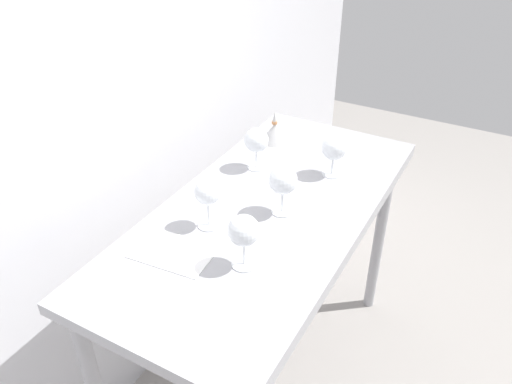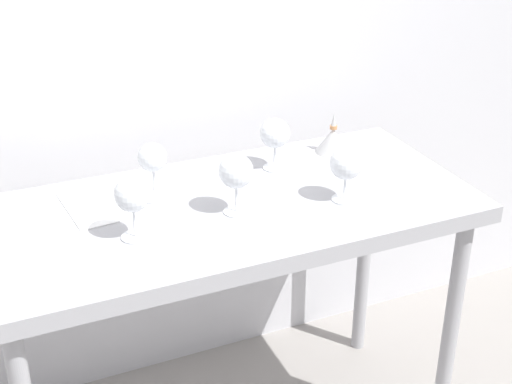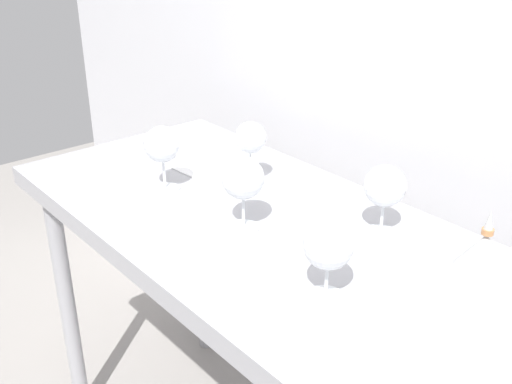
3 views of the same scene
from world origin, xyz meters
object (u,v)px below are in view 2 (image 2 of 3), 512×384
object	(u,v)px
decanter_funnel	(333,140)
wine_glass_far_right	(275,135)
wine_glass_near_left	(132,196)
wine_glass_near_right	(346,165)
wine_glass_far_left	(152,159)
wine_glass_near_center	(236,173)
tasting_sheet_upper	(96,206)

from	to	relation	value
decanter_funnel	wine_glass_far_right	bearing A→B (deg)	-170.02
wine_glass_near_left	wine_glass_near_right	bearing A→B (deg)	-2.97
wine_glass_far_right	decanter_funnel	world-z (taller)	wine_glass_far_right
wine_glass_far_left	decanter_funnel	distance (m)	0.64
decanter_funnel	wine_glass_far_left	bearing A→B (deg)	-172.13
wine_glass_near_center	wine_glass_far_right	xyz separation A→B (m)	(0.22, 0.22, -0.01)
wine_glass_far_left	wine_glass_far_right	bearing A→B (deg)	6.66
tasting_sheet_upper	decanter_funnel	bearing A→B (deg)	-0.07
wine_glass_near_right	tasting_sheet_upper	size ratio (longest dim) A/B	0.67
wine_glass_near_left	wine_glass_near_right	distance (m)	0.60
wine_glass_far_left	wine_glass_near_center	world-z (taller)	wine_glass_near_center
wine_glass_far_right	decanter_funnel	bearing A→B (deg)	9.98
tasting_sheet_upper	decanter_funnel	distance (m)	0.80
wine_glass_far_right	tasting_sheet_upper	distance (m)	0.58
wine_glass_near_center	decanter_funnel	size ratio (longest dim) A/B	1.30
wine_glass_near_right	wine_glass_far_right	distance (m)	0.29
wine_glass_near_left	wine_glass_far_right	size ratio (longest dim) A/B	1.05
tasting_sheet_upper	decanter_funnel	world-z (taller)	decanter_funnel
wine_glass_near_center	wine_glass_far_right	distance (m)	0.31
wine_glass_near_right	tasting_sheet_upper	bearing A→B (deg)	159.58
wine_glass_near_center	tasting_sheet_upper	xyz separation A→B (m)	(-0.35, 0.19, -0.12)
tasting_sheet_upper	wine_glass_far_right	bearing A→B (deg)	-2.13
wine_glass_near_left	tasting_sheet_upper	size ratio (longest dim) A/B	0.71
wine_glass_near_right	wine_glass_near_center	bearing A→B (deg)	170.07
wine_glass_near_left	wine_glass_near_right	xyz separation A→B (m)	(0.60, -0.03, -0.01)
wine_glass_near_left	tasting_sheet_upper	distance (m)	0.25
decanter_funnel	tasting_sheet_upper	bearing A→B (deg)	-175.10
wine_glass_far_right	tasting_sheet_upper	xyz separation A→B (m)	(-0.57, -0.03, -0.11)
wine_glass_far_left	wine_glass_near_center	distance (m)	0.25
wine_glass_near_left	wine_glass_near_center	xyz separation A→B (m)	(0.29, 0.02, 0.00)
wine_glass_far_right	wine_glass_near_right	bearing A→B (deg)	-71.39
wine_glass_near_center	wine_glass_far_right	size ratio (longest dim) A/B	1.06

